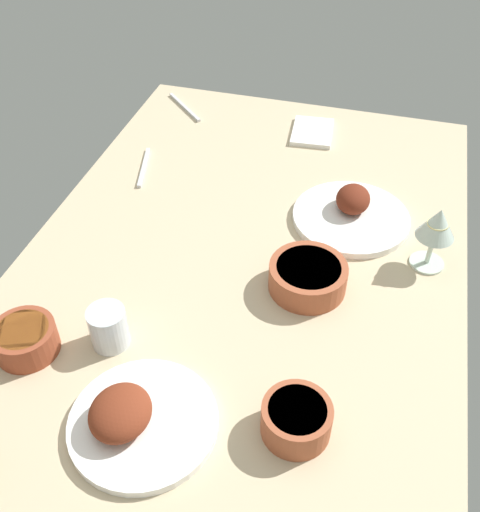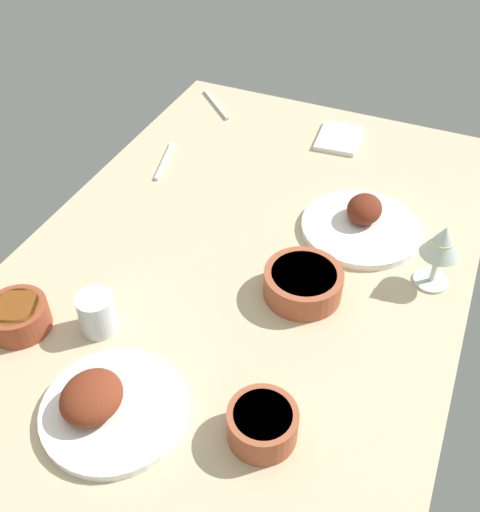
{
  "view_description": "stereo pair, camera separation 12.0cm",
  "coord_description": "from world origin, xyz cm",
  "px_view_note": "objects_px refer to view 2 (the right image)",
  "views": [
    {
      "loc": [
        -85.28,
        -24.02,
        87.38
      ],
      "look_at": [
        0.0,
        0.0,
        6.0
      ],
      "focal_mm": 41.59,
      "sensor_mm": 36.0,
      "label": 1
    },
    {
      "loc": [
        -81.25,
        -35.34,
        87.38
      ],
      "look_at": [
        0.0,
        0.0,
        6.0
      ],
      "focal_mm": 41.59,
      "sensor_mm": 36.0,
      "label": 2
    }
  ],
  "objects_px": {
    "wine_glass": "(442,244)",
    "water_tumbler": "(97,313)",
    "bowl_potatoes": "(262,423)",
    "fork_loose": "(165,161)",
    "bowl_soup": "(18,316)",
    "folded_napkin": "(339,138)",
    "plate_near_viewer": "(106,405)",
    "spoon_loose": "(216,105)",
    "plate_far_side": "(362,223)",
    "bowl_pasta": "(303,282)"
  },
  "relations": [
    {
      "from": "water_tumbler",
      "to": "wine_glass",
      "type": "bearing_deg",
      "value": -55.82
    },
    {
      "from": "plate_near_viewer",
      "to": "fork_loose",
      "type": "xyz_separation_m",
      "value": [
        0.67,
        0.27,
        -0.02
      ]
    },
    {
      "from": "fork_loose",
      "to": "spoon_loose",
      "type": "bearing_deg",
      "value": 166.49
    },
    {
      "from": "plate_near_viewer",
      "to": "plate_far_side",
      "type": "height_order",
      "value": "plate_far_side"
    },
    {
      "from": "plate_near_viewer",
      "to": "plate_far_side",
      "type": "xyz_separation_m",
      "value": [
        0.61,
        -0.25,
        -0.0
      ]
    },
    {
      "from": "water_tumbler",
      "to": "folded_napkin",
      "type": "relative_size",
      "value": 0.55
    },
    {
      "from": "wine_glass",
      "to": "water_tumbler",
      "type": "height_order",
      "value": "wine_glass"
    },
    {
      "from": "plate_near_viewer",
      "to": "water_tumbler",
      "type": "height_order",
      "value": "water_tumbler"
    },
    {
      "from": "plate_far_side",
      "to": "water_tumbler",
      "type": "bearing_deg",
      "value": 142.0
    },
    {
      "from": "wine_glass",
      "to": "spoon_loose",
      "type": "bearing_deg",
      "value": 55.62
    },
    {
      "from": "plate_near_viewer",
      "to": "bowl_soup",
      "type": "distance_m",
      "value": 0.26
    },
    {
      "from": "bowl_potatoes",
      "to": "plate_far_side",
      "type": "bearing_deg",
      "value": -1.12
    },
    {
      "from": "bowl_pasta",
      "to": "fork_loose",
      "type": "xyz_separation_m",
      "value": [
        0.3,
        0.47,
        -0.03
      ]
    },
    {
      "from": "wine_glass",
      "to": "water_tumbler",
      "type": "distance_m",
      "value": 0.65
    },
    {
      "from": "bowl_soup",
      "to": "water_tumbler",
      "type": "height_order",
      "value": "water_tumbler"
    },
    {
      "from": "bowl_soup",
      "to": "wine_glass",
      "type": "relative_size",
      "value": 0.8
    },
    {
      "from": "folded_napkin",
      "to": "water_tumbler",
      "type": "bearing_deg",
      "value": 164.94
    },
    {
      "from": "bowl_pasta",
      "to": "spoon_loose",
      "type": "bearing_deg",
      "value": 37.79
    },
    {
      "from": "plate_far_side",
      "to": "folded_napkin",
      "type": "bearing_deg",
      "value": 24.05
    },
    {
      "from": "folded_napkin",
      "to": "fork_loose",
      "type": "height_order",
      "value": "folded_napkin"
    },
    {
      "from": "bowl_pasta",
      "to": "plate_far_side",
      "type": "bearing_deg",
      "value": -12.76
    },
    {
      "from": "bowl_soup",
      "to": "wine_glass",
      "type": "xyz_separation_m",
      "value": [
        0.42,
        -0.67,
        0.07
      ]
    },
    {
      "from": "spoon_loose",
      "to": "water_tumbler",
      "type": "bearing_deg",
      "value": -35.39
    },
    {
      "from": "fork_loose",
      "to": "spoon_loose",
      "type": "height_order",
      "value": "same"
    },
    {
      "from": "plate_near_viewer",
      "to": "bowl_soup",
      "type": "relative_size",
      "value": 2.12
    },
    {
      "from": "plate_near_viewer",
      "to": "plate_far_side",
      "type": "relative_size",
      "value": 0.92
    },
    {
      "from": "plate_near_viewer",
      "to": "folded_napkin",
      "type": "distance_m",
      "value": 0.95
    },
    {
      "from": "bowl_pasta",
      "to": "water_tumbler",
      "type": "distance_m",
      "value": 0.39
    },
    {
      "from": "plate_far_side",
      "to": "bowl_pasta",
      "type": "bearing_deg",
      "value": 167.24
    },
    {
      "from": "bowl_potatoes",
      "to": "water_tumbler",
      "type": "bearing_deg",
      "value": 76.54
    },
    {
      "from": "bowl_soup",
      "to": "folded_napkin",
      "type": "distance_m",
      "value": 0.93
    },
    {
      "from": "spoon_loose",
      "to": "plate_near_viewer",
      "type": "bearing_deg",
      "value": -30.87
    },
    {
      "from": "fork_loose",
      "to": "water_tumbler",
      "type": "bearing_deg",
      "value": 2.08
    },
    {
      "from": "bowl_pasta",
      "to": "folded_napkin",
      "type": "bearing_deg",
      "value": 9.51
    },
    {
      "from": "water_tumbler",
      "to": "fork_loose",
      "type": "bearing_deg",
      "value": 16.51
    },
    {
      "from": "plate_far_side",
      "to": "spoon_loose",
      "type": "distance_m",
      "value": 0.64
    },
    {
      "from": "bowl_soup",
      "to": "folded_napkin",
      "type": "height_order",
      "value": "bowl_soup"
    },
    {
      "from": "wine_glass",
      "to": "spoon_loose",
      "type": "relative_size",
      "value": 0.78
    },
    {
      "from": "plate_far_side",
      "to": "wine_glass",
      "type": "bearing_deg",
      "value": -121.39
    },
    {
      "from": "plate_far_side",
      "to": "folded_napkin",
      "type": "distance_m",
      "value": 0.37
    },
    {
      "from": "bowl_soup",
      "to": "bowl_potatoes",
      "type": "height_order",
      "value": "bowl_potatoes"
    },
    {
      "from": "folded_napkin",
      "to": "bowl_pasta",
      "type": "bearing_deg",
      "value": -170.49
    },
    {
      "from": "plate_far_side",
      "to": "spoon_loose",
      "type": "relative_size",
      "value": 1.44
    },
    {
      "from": "plate_near_viewer",
      "to": "bowl_pasta",
      "type": "xyz_separation_m",
      "value": [
        0.38,
        -0.2,
        0.01
      ]
    },
    {
      "from": "spoon_loose",
      "to": "bowl_pasta",
      "type": "bearing_deg",
      "value": -8.46
    },
    {
      "from": "bowl_potatoes",
      "to": "spoon_loose",
      "type": "relative_size",
      "value": 0.62
    },
    {
      "from": "bowl_potatoes",
      "to": "fork_loose",
      "type": "bearing_deg",
      "value": 39.86
    },
    {
      "from": "bowl_potatoes",
      "to": "fork_loose",
      "type": "distance_m",
      "value": 0.8
    },
    {
      "from": "bowl_soup",
      "to": "bowl_potatoes",
      "type": "relative_size",
      "value": 1.01
    },
    {
      "from": "wine_glass",
      "to": "bowl_soup",
      "type": "bearing_deg",
      "value": 122.08
    }
  ]
}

